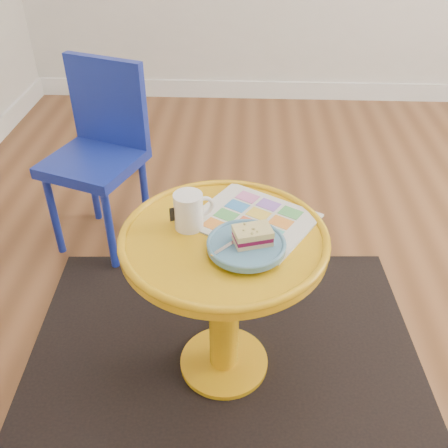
{
  "coord_description": "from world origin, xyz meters",
  "views": [
    {
      "loc": [
        -0.53,
        -1.4,
        1.34
      ],
      "look_at": [
        -0.58,
        -0.33,
        0.57
      ],
      "focal_mm": 40.0,
      "sensor_mm": 36.0,
      "label": 1
    }
  ],
  "objects_px": {
    "chair": "(100,145)",
    "newspaper": "(253,220)",
    "side_table": "(224,278)",
    "mug": "(189,210)",
    "plate": "(246,246)"
  },
  "relations": [
    {
      "from": "plate",
      "to": "side_table",
      "type": "bearing_deg",
      "value": 133.77
    },
    {
      "from": "mug",
      "to": "plate",
      "type": "relative_size",
      "value": 0.54
    },
    {
      "from": "side_table",
      "to": "chair",
      "type": "bearing_deg",
      "value": 126.9
    },
    {
      "from": "chair",
      "to": "mug",
      "type": "bearing_deg",
      "value": -36.52
    },
    {
      "from": "chair",
      "to": "newspaper",
      "type": "relative_size",
      "value": 2.45
    },
    {
      "from": "side_table",
      "to": "chair",
      "type": "distance_m",
      "value": 0.88
    },
    {
      "from": "mug",
      "to": "side_table",
      "type": "bearing_deg",
      "value": -46.69
    },
    {
      "from": "side_table",
      "to": "mug",
      "type": "height_order",
      "value": "mug"
    },
    {
      "from": "newspaper",
      "to": "plate",
      "type": "height_order",
      "value": "plate"
    },
    {
      "from": "chair",
      "to": "newspaper",
      "type": "xyz_separation_m",
      "value": [
        0.6,
        -0.62,
        0.1
      ]
    },
    {
      "from": "side_table",
      "to": "chair",
      "type": "relative_size",
      "value": 0.74
    },
    {
      "from": "chair",
      "to": "plate",
      "type": "bearing_deg",
      "value": -32.1
    },
    {
      "from": "newspaper",
      "to": "mug",
      "type": "distance_m",
      "value": 0.19
    },
    {
      "from": "mug",
      "to": "chair",
      "type": "bearing_deg",
      "value": 99.16
    },
    {
      "from": "chair",
      "to": "newspaper",
      "type": "distance_m",
      "value": 0.87
    }
  ]
}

